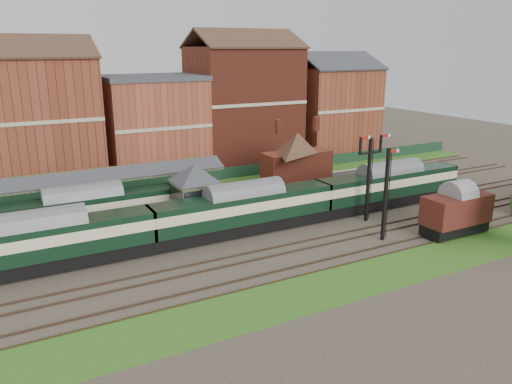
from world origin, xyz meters
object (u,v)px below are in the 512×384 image
signal_box (195,195)px  dmu_train (244,209)px  semaphore_bracket (369,173)px  goods_van_a (456,211)px  platform_railcar (84,211)px

signal_box → dmu_train: bearing=-44.7°
semaphore_bracket → dmu_train: bearing=168.0°
dmu_train → goods_van_a: (16.20, -9.00, -0.13)m
dmu_train → platform_railcar: 14.02m
semaphore_bracket → goods_van_a: (4.44, -6.50, -2.49)m
semaphore_bracket → platform_railcar: 25.92m
dmu_train → semaphore_bracket: bearing=-12.0°
semaphore_bracket → signal_box: bearing=159.1°
signal_box → platform_railcar: bearing=160.4°
signal_box → platform_railcar: signal_box is taller
semaphore_bracket → goods_van_a: 8.26m
semaphore_bracket → dmu_train: (-11.76, 2.50, -2.35)m
goods_van_a → platform_railcar: bearing=151.6°
signal_box → goods_van_a: signal_box is taller
semaphore_bracket → dmu_train: 12.25m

